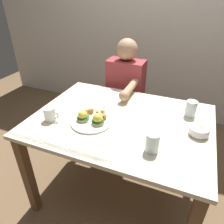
# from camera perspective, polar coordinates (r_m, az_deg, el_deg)

# --- Properties ---
(ground_plane) EXTENTS (6.00, 6.00, 0.00)m
(ground_plane) POSITION_cam_1_polar(r_m,az_deg,el_deg) (1.94, 1.96, -20.64)
(ground_plane) COLOR brown
(back_wall) EXTENTS (4.80, 0.10, 2.60)m
(back_wall) POSITION_cam_1_polar(r_m,az_deg,el_deg) (2.67, 15.15, 25.38)
(back_wall) COLOR silver
(back_wall) RESTS_ON ground_plane
(dining_table) EXTENTS (1.20, 0.90, 0.74)m
(dining_table) POSITION_cam_1_polar(r_m,az_deg,el_deg) (1.49, 2.38, -5.33)
(dining_table) COLOR beige
(dining_table) RESTS_ON ground_plane
(eggs_benedict_plate) EXTENTS (0.27, 0.27, 0.09)m
(eggs_benedict_plate) POSITION_cam_1_polar(r_m,az_deg,el_deg) (1.38, -5.69, -2.08)
(eggs_benedict_plate) COLOR white
(eggs_benedict_plate) RESTS_ON dining_table
(fruit_bowl) EXTENTS (0.12, 0.12, 0.06)m
(fruit_bowl) POSITION_cam_1_polar(r_m,az_deg,el_deg) (1.37, 22.65, -4.72)
(fruit_bowl) COLOR white
(fruit_bowl) RESTS_ON dining_table
(coffee_mug) EXTENTS (0.11, 0.08, 0.09)m
(coffee_mug) POSITION_cam_1_polar(r_m,az_deg,el_deg) (1.45, -16.54, -0.43)
(coffee_mug) COLOR white
(coffee_mug) RESTS_ON dining_table
(fork) EXTENTS (0.07, 0.15, 0.00)m
(fork) POSITION_cam_1_polar(r_m,az_deg,el_deg) (1.61, -0.68, 2.17)
(fork) COLOR silver
(fork) RESTS_ON dining_table
(water_glass_near) EXTENTS (0.08, 0.08, 0.11)m
(water_glass_near) POSITION_cam_1_polar(r_m,az_deg,el_deg) (1.16, 10.95, -8.40)
(water_glass_near) COLOR silver
(water_glass_near) RESTS_ON dining_table
(water_glass_far) EXTENTS (0.07, 0.07, 0.11)m
(water_glass_far) POSITION_cam_1_polar(r_m,az_deg,el_deg) (1.54, 20.68, 0.59)
(water_glass_far) COLOR silver
(water_glass_far) RESTS_ON dining_table
(diner_person) EXTENTS (0.34, 0.54, 1.14)m
(diner_person) POSITION_cam_1_polar(r_m,az_deg,el_deg) (2.02, 3.54, 5.56)
(diner_person) COLOR #33333D
(diner_person) RESTS_ON ground_plane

